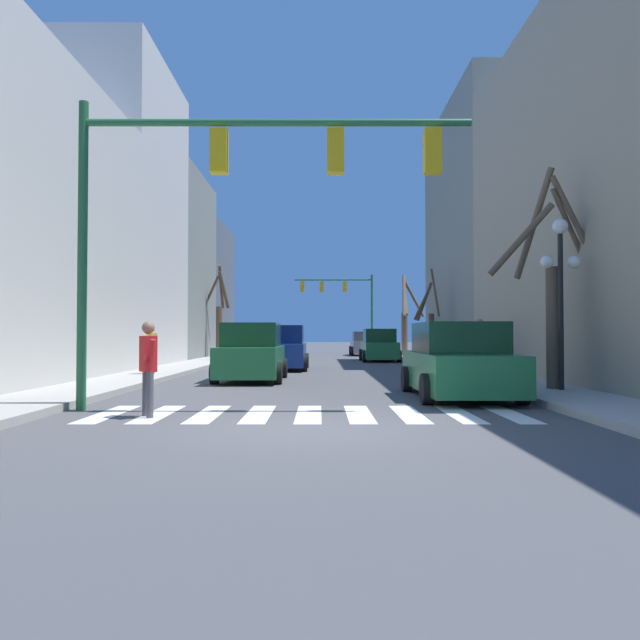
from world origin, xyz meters
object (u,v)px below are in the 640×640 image
at_px(pedestrian_on_right_sidewalk, 151,360).
at_px(pedestrian_crossing_street, 483,342).
at_px(street_lamp_right_corner, 564,268).
at_px(car_driving_away_lane, 368,344).
at_px(car_parked_left_mid, 273,345).
at_px(car_parked_left_near, 255,354).
at_px(traffic_signal_near, 235,179).
at_px(pedestrian_on_left_sidewalk, 155,345).
at_px(pedestrian_near_right_corner, 477,345).
at_px(street_tree_left_far, 433,322).
at_px(traffic_signal_far, 346,295).
at_px(street_tree_right_near, 409,319).
at_px(car_parked_right_mid, 461,363).
at_px(car_parked_right_near, 382,346).
at_px(car_driving_toward_lane, 287,349).
at_px(street_tree_right_mid, 222,316).
at_px(street_tree_right_far, 555,288).

distance_m(pedestrian_on_right_sidewalk, pedestrian_crossing_street, 11.91).
height_order(street_lamp_right_corner, car_driving_away_lane, street_lamp_right_corner).
xyz_separation_m(car_parked_left_mid, car_parked_left_near, (1.40, -24.16, 0.08)).
height_order(traffic_signal_near, pedestrian_on_left_sidewalk, traffic_signal_near).
bearing_deg(car_parked_left_mid, pedestrian_near_right_corner, -159.95).
bearing_deg(street_tree_left_far, traffic_signal_far, 100.34).
bearing_deg(traffic_signal_near, pedestrian_near_right_corner, 51.77).
bearing_deg(street_tree_right_near, car_parked_right_mid, -95.15).
xyz_separation_m(car_parked_right_near, pedestrian_crossing_street, (1.81, -14.26, 0.39)).
bearing_deg(car_parked_right_near, pedestrian_on_right_sidewalk, 164.95).
xyz_separation_m(car_parked_left_near, car_driving_toward_lane, (0.65, 6.25, 0.01)).
xyz_separation_m(car_parked_right_near, street_tree_right_mid, (-9.22, 3.15, 1.75)).
xyz_separation_m(traffic_signal_near, pedestrian_crossing_street, (6.70, 7.85, -3.18)).
height_order(car_driving_toward_lane, pedestrian_crossing_street, pedestrian_crossing_street).
bearing_deg(pedestrian_near_right_corner, pedestrian_on_right_sidewalk, 159.64).
bearing_deg(car_parked_left_mid, street_tree_left_far, -146.81).
bearing_deg(traffic_signal_far, car_driving_away_lane, -75.57).
bearing_deg(car_parked_right_near, pedestrian_on_left_sidewalk, 146.51).
distance_m(street_lamp_right_corner, street_tree_right_far, 0.60).
xyz_separation_m(car_parked_right_mid, pedestrian_crossing_street, (1.89, 5.42, 0.41)).
distance_m(car_driving_away_lane, street_tree_right_near, 5.36).
height_order(car_driving_toward_lane, pedestrian_on_right_sidewalk, car_driving_toward_lane).
height_order(pedestrian_on_right_sidewalk, pedestrian_near_right_corner, pedestrian_near_right_corner).
height_order(pedestrian_on_right_sidewalk, street_tree_right_mid, street_tree_right_mid).
distance_m(street_tree_right_far, street_tree_right_near, 24.36).
xyz_separation_m(car_driving_away_lane, pedestrian_on_left_sidewalk, (-8.74, -23.28, 0.30)).
bearing_deg(pedestrian_crossing_street, street_lamp_right_corner, 138.46).
height_order(car_parked_left_mid, car_driving_away_lane, car_driving_away_lane).
xyz_separation_m(car_parked_right_near, street_tree_right_near, (2.19, 5.42, 1.62)).
height_order(street_tree_right_near, street_tree_right_mid, street_tree_right_mid).
bearing_deg(car_parked_left_mid, street_tree_right_mid, 159.32).
distance_m(traffic_signal_near, street_tree_right_far, 8.09).
bearing_deg(pedestrian_on_right_sidewalk, car_parked_left_mid, -29.31).
relative_size(pedestrian_on_right_sidewalk, pedestrian_crossing_street, 0.93).
height_order(traffic_signal_far, street_tree_right_near, traffic_signal_far).
bearing_deg(pedestrian_on_right_sidewalk, street_tree_right_mid, -23.71).
bearing_deg(car_parked_right_near, street_tree_right_mid, 71.12).
xyz_separation_m(street_lamp_right_corner, pedestrian_on_right_sidewalk, (-8.60, -3.72, -2.01)).
height_order(street_tree_left_far, street_tree_right_near, street_tree_right_near).
bearing_deg(street_tree_right_far, pedestrian_near_right_corner, 96.06).
bearing_deg(pedestrian_on_left_sidewalk, traffic_signal_far, -178.57).
distance_m(street_tree_left_far, street_tree_right_near, 9.23).
bearing_deg(pedestrian_on_right_sidewalk, street_tree_right_far, -94.45).
xyz_separation_m(street_tree_left_far, street_tree_right_near, (0.11, 9.22, 0.38)).
height_order(street_lamp_right_corner, street_tree_right_mid, street_tree_right_mid).
bearing_deg(street_tree_right_mid, traffic_signal_near, -80.27).
distance_m(pedestrian_crossing_street, street_tree_left_far, 10.49).
xyz_separation_m(pedestrian_on_right_sidewalk, street_tree_right_far, (8.53, 4.13, 1.58)).
bearing_deg(car_parked_left_mid, pedestrian_on_right_sidewalk, -179.04).
bearing_deg(street_lamp_right_corner, street_tree_right_near, 90.49).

